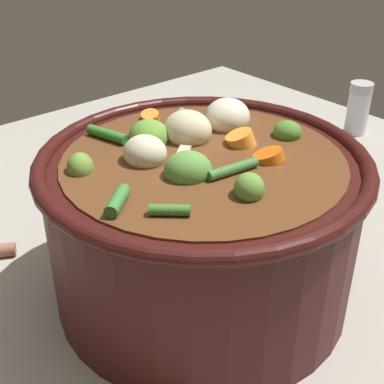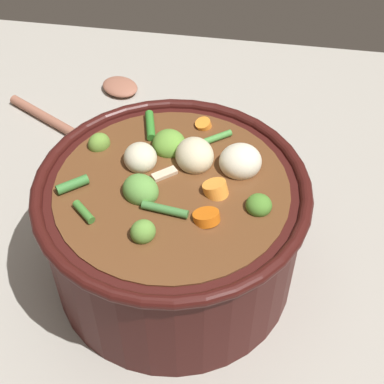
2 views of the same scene
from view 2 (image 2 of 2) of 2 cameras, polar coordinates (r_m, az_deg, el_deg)
ground_plane at (r=0.73m, az=-1.74°, el=-7.71°), size 1.10×1.10×0.00m
cooking_pot at (r=0.67m, az=-1.88°, el=-3.53°), size 0.31×0.31×0.18m
wooden_spoon at (r=0.97m, az=-9.87°, el=8.50°), size 0.21×0.22×0.02m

